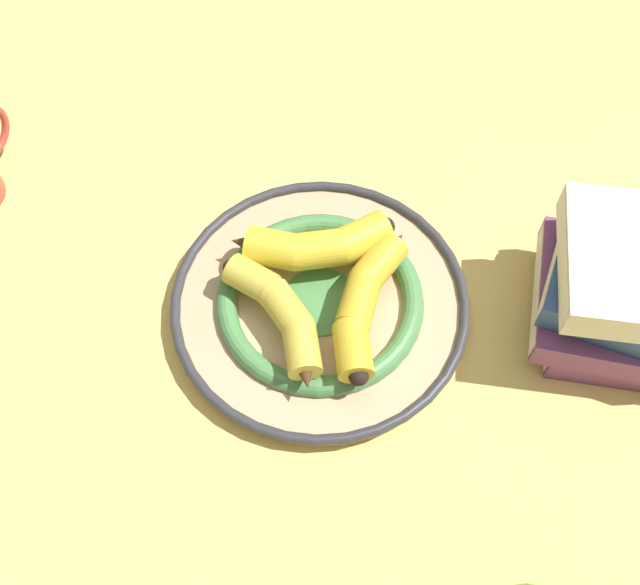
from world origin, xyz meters
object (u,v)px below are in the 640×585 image
object	(u,v)px
banana_c	(365,301)
banana_b	(315,246)
banana_a	(282,314)
decorative_bowl	(320,303)
book_stack	(631,293)

from	to	relation	value
banana_c	banana_b	bearing A→B (deg)	-126.61
banana_a	decorative_bowl	bearing A→B (deg)	-83.40
banana_a	book_stack	world-z (taller)	book_stack
banana_a	book_stack	xyz separation A→B (m)	(-0.02, 0.35, 0.01)
banana_c	banana_a	bearing A→B (deg)	-64.63
banana_a	book_stack	size ratio (longest dim) A/B	0.74
banana_b	book_stack	bearing A→B (deg)	-19.87
banana_b	banana_c	size ratio (longest dim) A/B	0.97
banana_a	banana_b	xyz separation A→B (m)	(-0.08, 0.03, 0.00)
banana_b	book_stack	world-z (taller)	book_stack
banana_a	banana_b	distance (m)	0.09
decorative_bowl	banana_c	xyz separation A→B (m)	(0.02, 0.05, 0.03)
banana_a	book_stack	bearing A→B (deg)	-120.64
book_stack	banana_a	bearing A→B (deg)	20.64
decorative_bowl	book_stack	xyz separation A→B (m)	(0.01, 0.31, 0.05)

